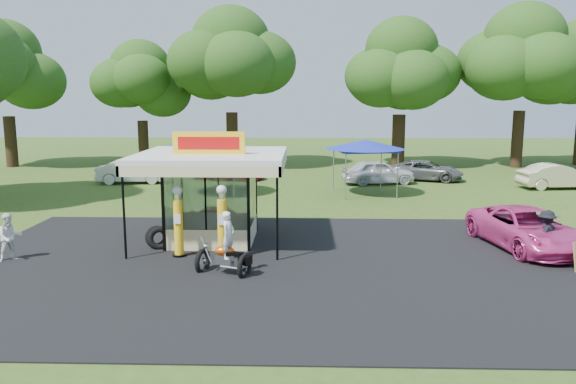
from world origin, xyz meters
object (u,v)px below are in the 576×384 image
motorcycle (227,249)px  bg_car_e (557,176)px  bg_car_d (426,171)px  bg_car_b (227,168)px  gas_station_kiosk (213,195)px  spectator_east_a (546,234)px  bg_car_c (378,172)px  kiosk_car (222,217)px  tent_east (365,145)px  bg_car_a (133,172)px  gas_pump_left (178,223)px  gas_pump_right (222,224)px  tent_west (206,142)px  spectator_west (10,237)px  pink_sedan (527,229)px

motorcycle → bg_car_e: (17.48, 16.98, -0.06)m
bg_car_d → bg_car_e: bearing=-95.2°
bg_car_b → bg_car_e: (20.24, -3.35, 0.03)m
gas_station_kiosk → bg_car_b: (-1.70, 16.28, -1.07)m
gas_station_kiosk → spectator_east_a: 11.81m
motorcycle → bg_car_c: bearing=89.5°
kiosk_car → tent_east: tent_east is taller
gas_station_kiosk → bg_car_a: 16.21m
bg_car_e → kiosk_car: bearing=113.3°
motorcycle → gas_pump_left: bearing=155.4°
bg_car_a → bg_car_b: 6.04m
gas_pump_right → bg_car_c: (7.37, 16.94, -0.47)m
bg_car_d → tent_west: tent_west is taller
bg_car_e → tent_east: size_ratio=1.03×
spectator_east_a → bg_car_d: bearing=-129.1°
gas_pump_left → spectator_east_a: gas_pump_left is taller
kiosk_car → tent_east: 11.01m
motorcycle → spectator_west: bearing=-169.5°
bg_car_b → gas_pump_right: bearing=-159.2°
pink_sedan → tent_west: 17.59m
gas_pump_left → bg_car_a: 17.81m
motorcycle → tent_west: size_ratio=0.45×
bg_car_a → gas_pump_left: bearing=-165.3°
gas_pump_right → spectator_west: gas_pump_right is taller
motorcycle → bg_car_b: motorcycle is taller
motorcycle → bg_car_e: size_ratio=0.46×
tent_west → gas_station_kiosk: bearing=-79.0°
bg_car_e → spectator_west: bearing=115.5°
gas_pump_right → bg_car_d: 21.50m
bg_car_b → bg_car_e: bearing=-85.9°
gas_pump_right → pink_sedan: bearing=9.4°
gas_pump_left → bg_car_e: 24.56m
motorcycle → spectator_west: motorcycle is taller
kiosk_car → spectator_east_a: spectator_east_a is taller
tent_west → tent_east: size_ratio=1.05×
bg_car_a → bg_car_b: bg_car_a is taller
gas_station_kiosk → tent_west: bearing=101.0°
bg_car_c → bg_car_e: 10.56m
gas_pump_right → motorcycle: 1.65m
bg_car_a → tent_west: size_ratio=0.96×
bg_car_c → pink_sedan: bearing=-177.9°
gas_pump_right → kiosk_car: gas_pump_right is taller
gas_pump_left → spectator_west: size_ratio=1.53×
bg_car_d → bg_car_e: 7.76m
bg_car_d → bg_car_e: bg_car_e is taller
gas_station_kiosk → motorcycle: (1.06, -4.04, -0.98)m
gas_pump_left → tent_west: size_ratio=0.54×
bg_car_d → bg_car_a: bearing=114.4°
pink_sedan → gas_pump_right: bearing=179.5°
motorcycle → bg_car_a: size_ratio=0.47×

